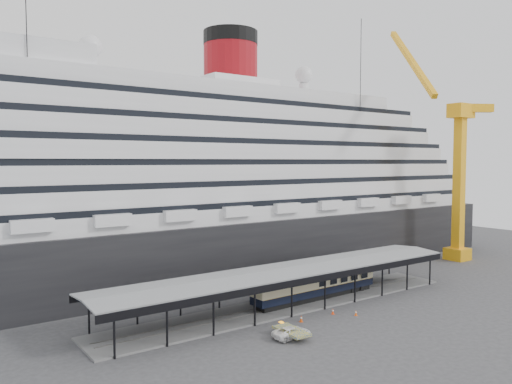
{
  "coord_description": "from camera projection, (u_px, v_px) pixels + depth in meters",
  "views": [
    {
      "loc": [
        -42.97,
        -47.18,
        19.88
      ],
      "look_at": [
        -3.4,
        8.0,
        15.67
      ],
      "focal_mm": 35.0,
      "sensor_mm": 36.0,
      "label": 1
    }
  ],
  "objects": [
    {
      "name": "traffic_cone_left",
      "position": [
        301.0,
        319.0,
        61.63
      ],
      "size": [
        0.54,
        0.54,
        0.85
      ],
      "rotation": [
        0.0,
        0.0,
        -0.3
      ],
      "color": "#DB480C",
      "rests_on": "ground"
    },
    {
      "name": "port_truck",
      "position": [
        292.0,
        332.0,
        56.06
      ],
      "size": [
        4.67,
        2.32,
        1.27
      ],
      "primitive_type": "imported",
      "rotation": [
        0.0,
        0.0,
        1.52
      ],
      "color": "white",
      "rests_on": "ground"
    },
    {
      "name": "crane_yellow",
      "position": [
        454.0,
        161.0,
        99.18
      ],
      "size": [
        23.83,
        18.78,
        47.6
      ],
      "color": "#F5A816",
      "rests_on": "ground"
    },
    {
      "name": "traffic_cone_mid",
      "position": [
        356.0,
        313.0,
        64.17
      ],
      "size": [
        0.41,
        0.41,
        0.72
      ],
      "rotation": [
        0.0,
        0.0,
        0.11
      ],
      "color": "#FC570E",
      "rests_on": "ground"
    },
    {
      "name": "cruise_ship",
      "position": [
        194.0,
        170.0,
        89.34
      ],
      "size": [
        130.0,
        30.0,
        43.9
      ],
      "color": "black",
      "rests_on": "ground"
    },
    {
      "name": "pullman_carriage",
      "position": [
        316.0,
        282.0,
        71.3
      ],
      "size": [
        21.6,
        3.32,
        21.15
      ],
      "rotation": [
        0.0,
        0.0,
        0.02
      ],
      "color": "black",
      "rests_on": "ground"
    },
    {
      "name": "ground",
      "position": [
        313.0,
        315.0,
        64.49
      ],
      "size": [
        200.0,
        200.0,
        0.0
      ],
      "primitive_type": "plane",
      "color": "#39393B",
      "rests_on": "ground"
    },
    {
      "name": "traffic_cone_right",
      "position": [
        333.0,
        311.0,
        64.77
      ],
      "size": [
        0.47,
        0.47,
        0.78
      ],
      "rotation": [
        0.0,
        0.0,
        -0.2
      ],
      "color": "#F53F0D",
      "rests_on": "ground"
    },
    {
      "name": "platform_canopy",
      "position": [
        289.0,
        289.0,
        68.4
      ],
      "size": [
        56.0,
        9.18,
        5.3
      ],
      "color": "slate",
      "rests_on": "ground"
    }
  ]
}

